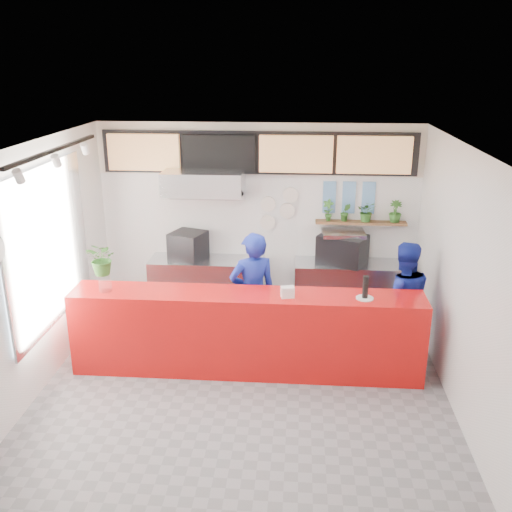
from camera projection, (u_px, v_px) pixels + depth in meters
The scene contains 44 objects.
floor at pixel (244, 386), 7.17m from camera, with size 5.00×5.00×0.00m, color slate.
ceiling at pixel (242, 147), 6.19m from camera, with size 5.00×5.00×0.00m, color silver.
wall_back at pixel (258, 219), 9.04m from camera, with size 5.00×5.00×0.00m, color white.
wall_left at pixel (37, 270), 6.86m from camera, with size 5.00×5.00×0.00m, color white.
wall_right at pixel (461, 281), 6.50m from camera, with size 5.00×5.00×0.00m, color white.
service_counter at pixel (247, 333), 7.37m from camera, with size 4.50×0.60×1.10m, color #BB0E0D.
cream_band at pixel (259, 149), 8.66m from camera, with size 5.00×0.02×0.80m, color beige.
prep_bench at pixel (207, 286), 9.16m from camera, with size 1.80×0.60×0.90m, color #B2B5BA.
panini_oven at pixel (188, 246), 8.96m from camera, with size 0.49×0.49×0.44m, color black.
extraction_hood at pixel (204, 182), 8.55m from camera, with size 1.20×0.70×0.35m, color #B2B5BA.
hood_lip at pixel (204, 195), 8.62m from camera, with size 1.20×0.70×0.08m, color #B2B5BA.
right_bench at pixel (352, 290), 8.99m from camera, with size 1.80×0.60×0.90m, color #B2B5BA.
espresso_machine at pixel (342, 249), 8.78m from camera, with size 0.70×0.50×0.45m, color black.
espresso_tray at pixel (343, 233), 8.70m from camera, with size 0.65×0.45×0.06m, color #AEB0B5.
herb_shelf at pixel (361, 223), 8.82m from camera, with size 1.40×0.18×0.04m, color brown.
menu_board_far_left at pixel (144, 152), 8.71m from camera, with size 1.10×0.10×0.55m, color tan.
menu_board_mid_left at pixel (219, 153), 8.62m from camera, with size 1.10×0.10×0.55m, color black.
menu_board_mid_right at pixel (296, 154), 8.54m from camera, with size 1.10×0.10×0.55m, color tan.
menu_board_far_right at pixel (374, 155), 8.45m from camera, with size 1.10×0.10×0.55m, color tan.
soffit at pixel (258, 153), 8.65m from camera, with size 4.80×0.04×0.65m, color black.
window_pane at pixel (48, 246), 7.08m from camera, with size 0.04×2.20×1.90m, color silver.
window_frame at pixel (49, 246), 7.08m from camera, with size 0.03×2.30×2.00m, color #B2B5BA.
track_rail at pixel (55, 150), 6.36m from camera, with size 0.05×2.40×0.04m, color black.
dec_plate_a at pixel (268, 204), 8.91m from camera, with size 0.24×0.24×0.03m, color silver.
dec_plate_b at pixel (287, 211), 8.93m from camera, with size 0.24×0.24×0.03m, color silver.
dec_plate_c at pixel (268, 222), 9.01m from camera, with size 0.24×0.24×0.03m, color silver.
dec_plate_d at pixel (290, 195), 8.84m from camera, with size 0.24×0.24×0.03m, color silver.
photo_frame_a at pixel (330, 189), 8.77m from camera, with size 0.20×0.02×0.25m, color #598CBF.
photo_frame_b at pixel (349, 190), 8.75m from camera, with size 0.20×0.02×0.25m, color #598CBF.
photo_frame_c at pixel (369, 190), 8.73m from camera, with size 0.20×0.02×0.25m, color #598CBF.
photo_frame_d at pixel (329, 205), 8.85m from camera, with size 0.20×0.02×0.25m, color #598CBF.
photo_frame_e at pixel (348, 205), 8.83m from camera, with size 0.20×0.02×0.25m, color #598CBF.
photo_frame_f at pixel (368, 206), 8.81m from camera, with size 0.20×0.02×0.25m, color #598CBF.
staff_center at pixel (253, 295), 7.69m from camera, with size 0.64×0.42×1.76m, color navy.
staff_right at pixel (402, 300), 7.66m from camera, with size 0.80×0.63×1.65m, color navy.
herb_a at pixel (328, 210), 8.80m from camera, with size 0.18×0.12×0.34m, color #2F6322.
herb_b at pixel (345, 212), 8.79m from camera, with size 0.16×0.13×0.28m, color #2F6322.
herb_c at pixel (367, 211), 8.76m from camera, with size 0.29×0.25×0.32m, color #2F6322.
herb_d at pixel (395, 211), 8.73m from camera, with size 0.19×0.17×0.34m, color #2F6322.
glass_vase at pixel (105, 284), 7.24m from camera, with size 0.17×0.17×0.20m, color silver.
basil_vase at pixel (103, 259), 7.13m from camera, with size 0.39×0.34×0.43m, color #2F6322.
napkin_holder at pixel (287, 292), 7.05m from camera, with size 0.16×0.10×0.14m, color white.
white_plate at pixel (365, 298), 7.03m from camera, with size 0.22×0.22×0.02m, color white.
pepper_mill at pixel (365, 287), 6.98m from camera, with size 0.07×0.07×0.29m, color black.
Camera 1 is at (0.63, -6.21, 3.91)m, focal length 40.00 mm.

